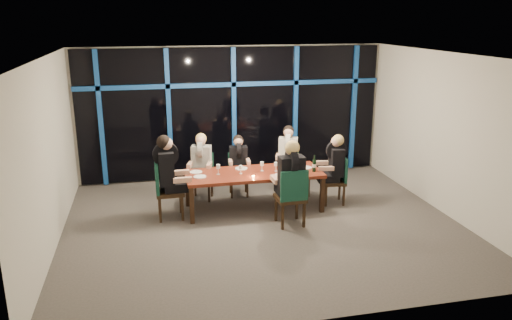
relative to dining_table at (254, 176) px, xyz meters
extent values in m
plane|color=#5C5551|center=(0.00, -0.80, -0.68)|extent=(7.00, 7.00, 0.00)
cube|color=silver|center=(0.00, 2.20, 0.82)|extent=(7.00, 0.04, 3.00)
cube|color=silver|center=(0.00, -3.80, 0.82)|extent=(7.00, 0.04, 3.00)
cube|color=silver|center=(-3.50, -0.80, 0.82)|extent=(0.04, 6.00, 3.00)
cube|color=silver|center=(3.50, -0.80, 0.82)|extent=(0.04, 6.00, 3.00)
cube|color=white|center=(0.00, -0.80, 2.32)|extent=(7.00, 6.00, 0.04)
cube|color=black|center=(0.00, 2.14, 0.82)|extent=(6.86, 0.04, 2.94)
cube|color=#124391|center=(-2.90, 2.09, 0.82)|extent=(0.10, 0.10, 2.94)
cube|color=#124391|center=(-1.45, 2.09, 0.82)|extent=(0.10, 0.10, 2.94)
cube|color=#124391|center=(0.00, 2.09, 0.82)|extent=(0.10, 0.10, 2.94)
cube|color=#124391|center=(1.45, 2.09, 0.82)|extent=(0.10, 0.10, 2.94)
cube|color=#124391|center=(2.90, 2.09, 0.82)|extent=(0.10, 0.10, 2.94)
cube|color=#124391|center=(0.00, 2.09, 1.48)|extent=(6.86, 0.10, 0.10)
cube|color=#FF2D14|center=(1.10, 2.45, 1.47)|extent=(0.60, 0.05, 0.35)
cube|color=maroon|center=(0.00, 0.00, 0.04)|extent=(2.60, 1.00, 0.06)
cube|color=black|center=(-1.24, -0.44, -0.34)|extent=(0.08, 0.08, 0.69)
cube|color=black|center=(1.24, -0.44, -0.34)|extent=(0.08, 0.08, 0.69)
cube|color=black|center=(-1.24, 0.44, -0.34)|extent=(0.08, 0.08, 0.69)
cube|color=black|center=(1.24, 0.44, -0.34)|extent=(0.08, 0.08, 0.69)
cube|color=black|center=(-0.92, 0.76, -0.25)|extent=(0.54, 0.54, 0.06)
cube|color=#174B39|center=(-0.86, 0.95, 0.01)|extent=(0.43, 0.17, 0.48)
cube|color=black|center=(-1.13, 0.65, -0.48)|extent=(0.05, 0.05, 0.41)
cube|color=black|center=(-0.80, 0.55, -0.48)|extent=(0.05, 0.05, 0.41)
cube|color=black|center=(-1.03, 0.98, -0.48)|extent=(0.05, 0.05, 0.41)
cube|color=black|center=(-0.70, 0.88, -0.48)|extent=(0.05, 0.05, 0.41)
cube|color=black|center=(-0.14, 0.82, -0.28)|extent=(0.44, 0.44, 0.05)
cube|color=#174B39|center=(-0.12, 1.00, -0.03)|extent=(0.41, 0.08, 0.45)
cube|color=black|center=(-0.32, 0.68, -0.49)|extent=(0.04, 0.04, 0.38)
cube|color=black|center=(0.01, 0.65, -0.49)|extent=(0.04, 0.04, 0.38)
cube|color=black|center=(-0.29, 1.00, -0.49)|extent=(0.04, 0.04, 0.38)
cube|color=black|center=(0.04, 0.97, -0.49)|extent=(0.04, 0.04, 0.38)
cube|color=black|center=(0.95, 0.94, -0.24)|extent=(0.57, 0.57, 0.06)
cube|color=#174B39|center=(1.02, 1.13, 0.03)|extent=(0.43, 0.20, 0.49)
cube|color=black|center=(0.73, 0.84, -0.47)|extent=(0.05, 0.05, 0.41)
cube|color=black|center=(1.06, 0.72, -0.47)|extent=(0.05, 0.05, 0.41)
cube|color=black|center=(0.85, 1.17, -0.47)|extent=(0.05, 0.05, 0.41)
cube|color=black|center=(1.18, 1.05, -0.47)|extent=(0.05, 0.05, 0.41)
cube|color=black|center=(-1.60, -0.08, -0.18)|extent=(0.50, 0.50, 0.07)
cube|color=#174B39|center=(-1.82, -0.08, 0.12)|extent=(0.06, 0.50, 0.56)
cube|color=black|center=(-1.40, -0.28, -0.45)|extent=(0.04, 0.04, 0.47)
cube|color=black|center=(-1.40, 0.12, -0.45)|extent=(0.04, 0.04, 0.47)
cube|color=black|center=(-1.80, -0.28, -0.45)|extent=(0.04, 0.04, 0.47)
cube|color=black|center=(-1.80, 0.12, -0.45)|extent=(0.04, 0.04, 0.47)
cube|color=black|center=(1.62, -0.03, -0.24)|extent=(0.50, 0.50, 0.06)
cube|color=#174B39|center=(1.81, -0.06, 0.03)|extent=(0.11, 0.45, 0.50)
cube|color=black|center=(1.47, 0.17, -0.47)|extent=(0.04, 0.04, 0.42)
cube|color=black|center=(1.42, -0.18, -0.47)|extent=(0.04, 0.04, 0.42)
cube|color=black|center=(1.82, 0.12, -0.47)|extent=(0.04, 0.04, 0.42)
cube|color=black|center=(1.77, -0.23, -0.47)|extent=(0.04, 0.04, 0.42)
cube|color=black|center=(0.48, -0.86, -0.18)|extent=(0.51, 0.51, 0.07)
cube|color=#174B39|center=(0.48, -1.08, 0.11)|extent=(0.50, 0.07, 0.55)
cube|color=black|center=(0.67, -0.66, -0.45)|extent=(0.05, 0.05, 0.46)
cube|color=black|center=(0.27, -0.67, -0.45)|extent=(0.05, 0.05, 0.46)
cube|color=black|center=(0.68, -1.05, -0.45)|extent=(0.05, 0.05, 0.46)
cube|color=black|center=(0.28, -1.07, -0.45)|extent=(0.05, 0.05, 0.46)
cube|color=black|center=(-0.95, 0.65, -0.15)|extent=(0.45, 0.49, 0.14)
cube|color=black|center=(-0.91, 0.80, 0.17)|extent=(0.44, 0.33, 0.54)
cylinder|color=black|center=(-0.91, 0.80, 0.38)|extent=(0.21, 0.42, 0.41)
sphere|color=tan|center=(-0.91, 0.78, 0.55)|extent=(0.20, 0.20, 0.20)
sphere|color=tan|center=(-0.90, 0.82, 0.58)|extent=(0.22, 0.22, 0.22)
cube|color=tan|center=(-1.16, 0.64, 0.11)|extent=(0.16, 0.30, 0.08)
cube|color=tan|center=(-0.79, 0.52, 0.11)|extent=(0.16, 0.30, 0.08)
cube|color=black|center=(-0.15, 0.72, -0.18)|extent=(0.36, 0.41, 0.13)
cube|color=black|center=(-0.14, 0.86, 0.11)|extent=(0.38, 0.25, 0.51)
cylinder|color=black|center=(-0.14, 0.86, 0.31)|extent=(0.12, 0.39, 0.38)
sphere|color=tan|center=(-0.14, 0.84, 0.47)|extent=(0.19, 0.19, 0.19)
sphere|color=black|center=(-0.13, 0.88, 0.50)|extent=(0.21, 0.21, 0.21)
cube|color=tan|center=(-0.34, 0.66, 0.10)|extent=(0.10, 0.28, 0.07)
cube|color=tan|center=(0.02, 0.63, 0.10)|extent=(0.10, 0.28, 0.07)
cube|color=beige|center=(0.91, 0.83, -0.14)|extent=(0.48, 0.51, 0.14)
cube|color=beige|center=(0.97, 0.98, 0.19)|extent=(0.45, 0.36, 0.55)
cylinder|color=beige|center=(0.97, 0.98, 0.40)|extent=(0.23, 0.42, 0.41)
sphere|color=tan|center=(0.96, 0.96, 0.58)|extent=(0.21, 0.21, 0.21)
sphere|color=black|center=(0.97, 1.00, 0.61)|extent=(0.23, 0.23, 0.23)
cube|color=tan|center=(0.70, 0.83, 0.11)|extent=(0.18, 0.31, 0.08)
cube|color=tan|center=(1.07, 0.69, 0.11)|extent=(0.18, 0.31, 0.08)
cube|color=black|center=(-1.47, -0.08, -0.07)|extent=(0.47, 0.40, 0.16)
cube|color=black|center=(-1.64, -0.08, 0.30)|extent=(0.27, 0.45, 0.62)
cylinder|color=black|center=(-1.64, -0.08, 0.54)|extent=(0.47, 0.11, 0.47)
sphere|color=tan|center=(-1.62, -0.08, 0.74)|extent=(0.23, 0.23, 0.23)
sphere|color=black|center=(-1.67, -0.08, 0.78)|extent=(0.26, 0.26, 0.26)
cube|color=tan|center=(-1.38, -0.30, 0.11)|extent=(0.33, 0.09, 0.09)
cube|color=tan|center=(-1.38, 0.14, 0.11)|extent=(0.33, 0.09, 0.09)
cube|color=black|center=(1.50, -0.01, -0.14)|extent=(0.46, 0.41, 0.14)
cube|color=black|center=(1.66, -0.04, 0.19)|extent=(0.29, 0.43, 0.55)
cylinder|color=black|center=(1.66, -0.04, 0.41)|extent=(0.43, 0.16, 0.42)
sphere|color=tan|center=(1.64, -0.03, 0.59)|extent=(0.21, 0.21, 0.21)
sphere|color=tan|center=(1.68, -0.04, 0.62)|extent=(0.23, 0.23, 0.23)
cube|color=tan|center=(1.45, 0.19, 0.11)|extent=(0.31, 0.12, 0.08)
cube|color=tan|center=(1.39, -0.20, 0.11)|extent=(0.31, 0.12, 0.08)
cube|color=black|center=(0.47, -0.73, -0.07)|extent=(0.41, 0.48, 0.15)
cube|color=black|center=(0.48, -0.91, 0.29)|extent=(0.45, 0.28, 0.62)
cylinder|color=black|center=(0.48, -0.91, 0.53)|extent=(0.12, 0.47, 0.46)
sphere|color=tan|center=(0.48, -0.88, 0.73)|extent=(0.23, 0.23, 0.23)
sphere|color=tan|center=(0.48, -0.93, 0.77)|extent=(0.25, 0.25, 0.25)
cube|color=tan|center=(0.69, -0.63, 0.11)|extent=(0.10, 0.33, 0.09)
cube|color=tan|center=(0.25, -0.65, 0.11)|extent=(0.10, 0.33, 0.09)
cylinder|color=white|center=(-1.08, 0.23, 0.08)|extent=(0.24, 0.24, 0.01)
cylinder|color=white|center=(-0.19, 0.27, 0.08)|extent=(0.24, 0.24, 0.01)
cylinder|color=white|center=(0.76, 0.42, 0.08)|extent=(0.24, 0.24, 0.01)
cylinder|color=white|center=(-1.04, -0.08, 0.08)|extent=(0.24, 0.24, 0.01)
cylinder|color=white|center=(1.06, 0.05, 0.08)|extent=(0.24, 0.24, 0.01)
cylinder|color=white|center=(0.46, -0.30, 0.08)|extent=(0.24, 0.24, 0.01)
cylinder|color=black|center=(1.14, -0.21, 0.19)|extent=(0.07, 0.07, 0.24)
cylinder|color=black|center=(1.14, -0.21, 0.35)|extent=(0.03, 0.03, 0.09)
cylinder|color=silver|center=(1.14, -0.21, 0.19)|extent=(0.07, 0.07, 0.07)
cylinder|color=white|center=(0.78, -0.11, 0.17)|extent=(0.12, 0.12, 0.21)
cylinder|color=white|center=(0.84, -0.11, 0.19)|extent=(0.02, 0.02, 0.15)
cylinder|color=#FFA24C|center=(-0.07, -0.30, 0.08)|extent=(0.05, 0.05, 0.03)
cylinder|color=white|center=(-0.26, -0.03, 0.07)|extent=(0.06, 0.06, 0.01)
cylinder|color=white|center=(-0.26, -0.03, 0.12)|extent=(0.01, 0.01, 0.09)
cylinder|color=white|center=(-0.26, -0.03, 0.20)|extent=(0.06, 0.06, 0.06)
cylinder|color=white|center=(0.17, 0.05, 0.07)|extent=(0.07, 0.07, 0.01)
cylinder|color=white|center=(0.17, 0.05, 0.13)|extent=(0.01, 0.01, 0.11)
cylinder|color=white|center=(0.17, 0.05, 0.22)|extent=(0.07, 0.07, 0.07)
cylinder|color=silver|center=(0.43, -0.03, 0.07)|extent=(0.07, 0.07, 0.01)
cylinder|color=silver|center=(0.43, -0.03, 0.13)|extent=(0.01, 0.01, 0.10)
cylinder|color=silver|center=(0.43, -0.03, 0.21)|extent=(0.07, 0.07, 0.07)
cylinder|color=white|center=(-0.68, 0.01, 0.07)|extent=(0.07, 0.07, 0.01)
cylinder|color=white|center=(-0.68, 0.01, 0.13)|extent=(0.01, 0.01, 0.11)
cylinder|color=white|center=(-0.68, 0.01, 0.22)|extent=(0.07, 0.07, 0.08)
cylinder|color=white|center=(0.89, 0.22, 0.07)|extent=(0.06, 0.06, 0.01)
cylinder|color=white|center=(0.89, 0.22, 0.12)|extent=(0.01, 0.01, 0.09)
cylinder|color=white|center=(0.89, 0.22, 0.20)|extent=(0.06, 0.06, 0.06)
camera|label=1|loc=(-1.95, -8.88, 2.95)|focal=35.00mm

